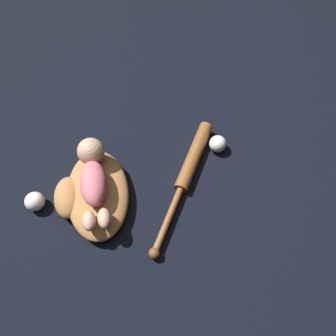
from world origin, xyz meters
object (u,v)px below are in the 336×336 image
object	(u,v)px
baby_figure	(93,174)
baseball	(218,144)
baseball_spare	(35,201)
baseball_bat	(189,168)
baseball_glove	(93,194)

from	to	relation	value
baby_figure	baseball	bearing A→B (deg)	-93.74
baby_figure	baseball_spare	world-z (taller)	baby_figure
baby_figure	baseball_bat	xyz separation A→B (m)	(-0.08, -0.34, -0.10)
baby_figure	baseball_glove	bearing A→B (deg)	135.07
baseball_glove	baseball_spare	world-z (taller)	baseball_glove
baseball_glove	baseball	size ratio (longest dim) A/B	6.05
baseball_bat	baseball	xyz separation A→B (m)	(0.04, -0.15, 0.01)
baseball_bat	baseball_spare	distance (m)	0.58
baseball_spare	baseball	bearing A→B (deg)	-95.78
baby_figure	baseball_spare	size ratio (longest dim) A/B	4.79
baseball_glove	baseball_spare	distance (m)	0.21
baseball_glove	baby_figure	distance (m)	0.09
baseball_glove	baby_figure	xyz separation A→B (m)	(0.03, -0.03, 0.08)
baby_figure	baseball	size ratio (longest dim) A/B	4.93
baby_figure	baseball	distance (m)	0.50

